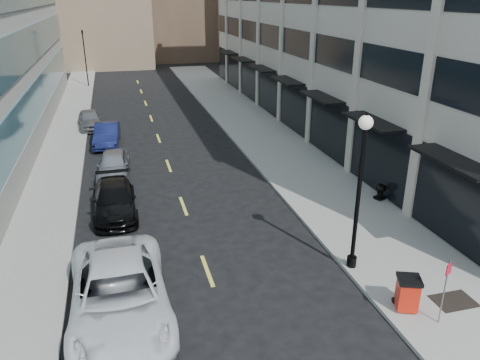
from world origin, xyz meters
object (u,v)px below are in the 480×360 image
car_black_pickup (114,200)px  car_silver_sedan (114,165)px  traffic_signal (82,34)px  lamppost (360,180)px  trash_bin (408,292)px  car_grey_sedan (90,120)px  sign_post (446,282)px  car_white_van (120,294)px  car_blue_sedan (107,134)px  urn_planter (380,190)px

car_black_pickup → car_silver_sedan: car_silver_sedan is taller
traffic_signal → lamppost: size_ratio=1.17×
lamppost → trash_bin: bearing=-80.1°
car_grey_sedan → sign_post: (11.20, -27.03, 0.92)m
car_white_van → car_blue_sedan: 19.34m
lamppost → car_white_van: bearing=-175.4°
traffic_signal → trash_bin: bearing=-75.6°
car_black_pickup → sign_post: sign_post is taller
car_silver_sedan → lamppost: lamppost is taller
car_black_pickup → urn_planter: car_black_pickup is taller
car_grey_sedan → sign_post: size_ratio=1.83×
urn_planter → traffic_signal: bearing=112.7°
car_silver_sedan → trash_bin: 17.52m
car_silver_sedan → car_blue_sedan: size_ratio=0.96×
car_black_pickup → sign_post: 14.66m
car_grey_sedan → car_blue_sedan: bearing=-79.9°
car_white_van → trash_bin: (8.99, -2.12, -0.14)m
trash_bin → sign_post: bearing=-34.1°
car_white_van → sign_post: sign_post is taller
traffic_signal → car_black_pickup: bearing=-86.2°
sign_post → urn_planter: bearing=48.1°
car_black_pickup → car_silver_sedan: (0.04, 4.92, 0.03)m
traffic_signal → car_white_van: 42.34m
urn_planter → sign_post: bearing=-109.7°
trash_bin → lamppost: (-0.49, 2.80, 2.87)m
car_white_van → urn_planter: (12.80, 5.95, -0.28)m
lamppost → sign_post: 4.35m
sign_post → car_white_van: bearing=140.4°
car_blue_sedan → trash_bin: car_blue_sedan is taller
traffic_signal → trash_bin: (11.29, -44.12, -4.93)m
car_grey_sedan → car_silver_sedan: bearing=-86.8°
car_black_pickup → car_blue_sedan: (-0.30, 11.34, 0.04)m
car_black_pickup → lamppost: 11.63m
traffic_signal → sign_post: 46.73m
urn_planter → car_black_pickup: bearing=170.9°
car_silver_sedan → traffic_signal: bearing=99.2°
urn_planter → car_blue_sedan: bearing=134.5°
traffic_signal → lamppost: traffic_signal is taller
car_black_pickup → traffic_signal: bearing=93.2°
car_white_van → car_grey_sedan: size_ratio=1.59×
car_blue_sedan → lamppost: lamppost is taller
car_white_van → car_blue_sedan: size_ratio=1.48×
car_silver_sedan → car_blue_sedan: 6.43m
car_white_van → trash_bin: 9.24m
urn_planter → car_silver_sedan: bearing=151.4°
traffic_signal → car_blue_sedan: traffic_signal is taller
sign_post → urn_planter: size_ratio=2.84×
car_silver_sedan → sign_post: bearing=-54.2°
trash_bin → car_grey_sedan: bearing=133.5°
car_white_van → trash_bin: car_white_van is taller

